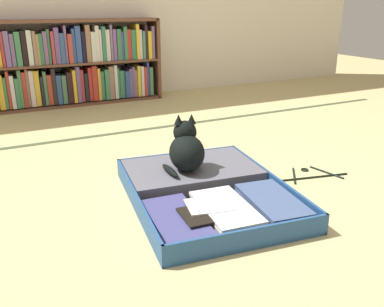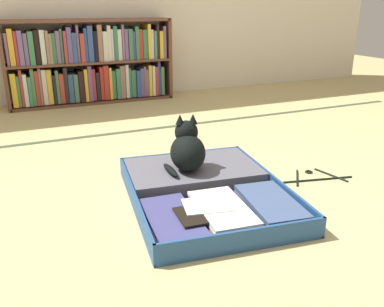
# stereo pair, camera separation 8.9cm
# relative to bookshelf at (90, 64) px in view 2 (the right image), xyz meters

# --- Properties ---
(ground_plane) EXTENTS (10.00, 10.00, 0.00)m
(ground_plane) POSITION_rel_bookshelf_xyz_m (0.08, -2.25, -0.35)
(ground_plane) COLOR tan
(tatami_border) EXTENTS (4.80, 0.05, 0.00)m
(tatami_border) POSITION_rel_bookshelf_xyz_m (0.08, -1.05, -0.35)
(tatami_border) COLOR #3E4A32
(tatami_border) RESTS_ON ground_plane
(bookshelf) EXTENTS (1.47, 0.26, 0.74)m
(bookshelf) POSITION_rel_bookshelf_xyz_m (0.00, 0.00, 0.00)
(bookshelf) COLOR brown
(bookshelf) RESTS_ON ground_plane
(open_suitcase) EXTENTS (0.78, 0.95, 0.09)m
(open_suitcase) POSITION_rel_bookshelf_xyz_m (0.09, -2.23, -0.31)
(open_suitcase) COLOR #234C83
(open_suitcase) RESTS_ON ground_plane
(black_cat) EXTENTS (0.23, 0.26, 0.27)m
(black_cat) POSITION_rel_bookshelf_xyz_m (0.07, -2.07, -0.16)
(black_cat) COLOR black
(black_cat) RESTS_ON open_suitcase
(clothes_hanger) EXTENTS (0.37, 0.23, 0.01)m
(clothes_hanger) POSITION_rel_bookshelf_xyz_m (0.72, -2.25, -0.35)
(clothes_hanger) COLOR black
(clothes_hanger) RESTS_ON ground_plane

